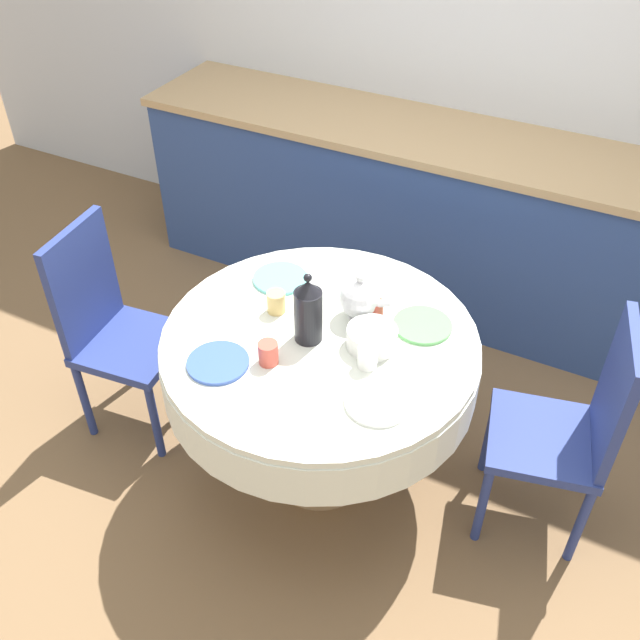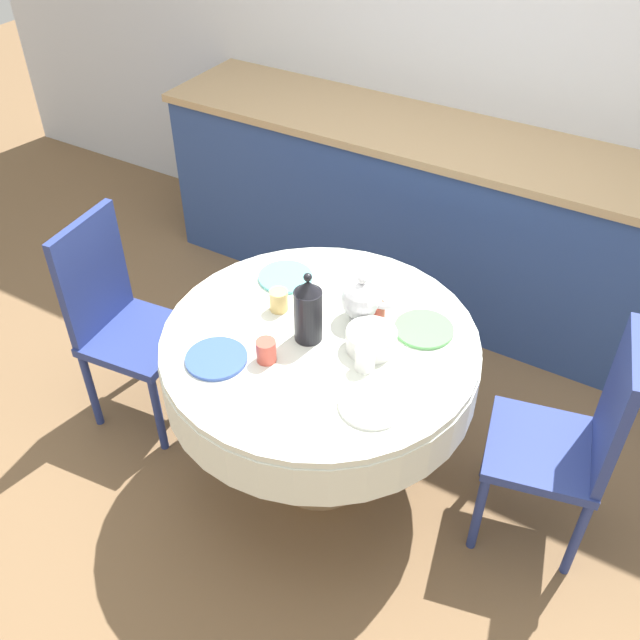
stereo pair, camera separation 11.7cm
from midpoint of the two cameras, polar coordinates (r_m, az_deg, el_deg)
The scene contains 17 objects.
ground_plane at distance 3.14m, azimuth 1.09°, elevation -11.77°, with size 12.00×12.00×0.00m, color brown.
wall_back at distance 3.75m, azimuth 15.47°, elevation 20.48°, with size 7.00×0.05×2.60m.
kitchen_counter at distance 3.80m, azimuth 11.74°, elevation 7.46°, with size 3.24×0.64×0.95m.
dining_table at distance 2.68m, azimuth 1.25°, elevation -3.45°, with size 1.18×1.18×0.75m.
chair_left at distance 2.71m, azimuth 20.71°, elevation -8.79°, with size 0.48×0.48×0.98m.
chair_right at distance 3.13m, azimuth -14.68°, elevation 0.31°, with size 0.44×0.44×0.98m.
plate_near_left at distance 2.51m, azimuth -6.97°, elevation -3.10°, with size 0.22×0.22×0.01m, color #3856AD.
cup_near_left at distance 2.48m, azimuth -2.98°, elevation -2.51°, with size 0.07×0.07×0.08m, color #CC4C3D.
plate_near_right at distance 2.35m, azimuth 5.59°, elevation -6.79°, with size 0.22×0.22×0.01m, color white.
cup_near_right at distance 2.45m, azimuth 4.99°, elevation -3.12°, with size 0.07×0.07×0.08m, color white.
plate_far_left at distance 2.87m, azimuth -1.60°, elevation 3.43°, with size 0.22×0.22×0.01m, color #60BCB7.
cup_far_left at distance 2.69m, azimuth -2.07°, elevation 1.55°, with size 0.07×0.07×0.08m, color #DBB766.
plate_far_right at distance 2.65m, azimuth 9.57°, elevation -0.75°, with size 0.22×0.22×0.01m, color #5BA85B.
cup_far_right at distance 2.64m, azimuth 5.74°, elevation 0.56°, with size 0.07×0.07×0.08m, color #CC4C3D.
coffee_carafe at distance 2.51m, azimuth 0.38°, elevation 0.73°, with size 0.10×0.10×0.29m.
teapot at distance 2.63m, azimuth 4.64°, elevation 1.57°, with size 0.21×0.15×0.20m.
fruit_bowl at distance 2.53m, azimuth 5.44°, elevation -1.61°, with size 0.18×0.18×0.08m, color silver.
Camera 2 is at (0.99, -1.68, 2.46)m, focal length 40.00 mm.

